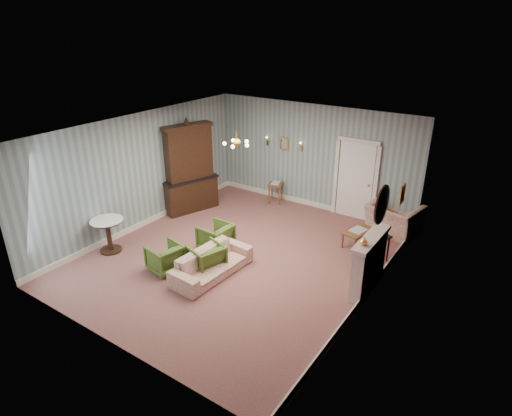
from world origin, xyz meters
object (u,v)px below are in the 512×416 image
Objects in this scene: olive_chair_b at (206,257)px; wingback_chair at (394,214)px; olive_chair_c at (216,236)px; fireplace at (369,263)px; side_table_black at (377,248)px; olive_chair_a at (165,256)px; pedestal_table at (109,235)px; sofa_chintz at (212,259)px; coffee_table at (357,238)px; dresser at (189,166)px.

wingback_chair reaches higher than olive_chair_b.
olive_chair_b is 0.96m from olive_chair_c.
olive_chair_b is at bearing 30.54° from olive_chair_c.
side_table_black is (-0.21, 1.13, -0.26)m from fireplace.
fireplace is at bearing 100.12° from olive_chair_c.
pedestal_table is (-1.66, -0.12, 0.07)m from olive_chair_a.
pedestal_table is (-5.47, -1.86, -0.18)m from fireplace.
pedestal_table reaches higher than olive_chair_b.
sofa_chintz is 2.97× the size of side_table_black.
sofa_chintz is (0.63, -0.90, 0.02)m from olive_chair_c.
coffee_table is (-0.49, -1.10, -0.32)m from wingback_chair.
pedestal_table is at bearing -161.19° from fireplace.
olive_chair_b is 3.63m from coffee_table.
pedestal_table is (-4.64, -3.44, 0.20)m from coffee_table.
fireplace is (5.51, -0.97, -0.71)m from dresser.
dresser reaches higher than sofa_chintz.
sofa_chintz is 1.34× the size of fireplace.
olive_chair_c reaches higher than olive_chair_b.
dresser is 4.84m from coffee_table.
side_table_black is (2.86, 2.40, -0.02)m from olive_chair_b.
olive_chair_b is 3.45m from dresser.
olive_chair_b is 2.47m from pedestal_table.
sofa_chintz is 0.73× the size of dresser.
wingback_chair is 2.71m from fireplace.
wingback_chair is at bearing -29.05° from sofa_chintz.
olive_chair_a is 4.62m from side_table_black.
wingback_chair is (2.53, 4.01, 0.15)m from sofa_chintz.
fireplace is 1.18m from side_table_black.
coffee_table is at bearing 77.56° from wingback_chair.
dresser is at bearing -121.57° from olive_chair_c.
olive_chair_a is 4.47m from coffee_table.
olive_chair_b is at bearing -23.67° from dresser.
pedestal_table is at bearing -143.43° from coffee_table.
dresser is at bearing 52.18° from sofa_chintz.
olive_chair_c is at bearing 55.90° from wingback_chair.
pedestal_table reaches higher than olive_chair_a.
side_table_black is at bearing 20.69° from dresser.
fireplace is at bearing 129.82° from olive_chair_b.
side_table_black is (0.13, -1.55, -0.20)m from wingback_chair.
fireplace is at bearing -79.51° from side_table_black.
olive_chair_b is at bearing 13.89° from pedestal_table.
dresser reaches higher than olive_chair_c.
olive_chair_c is at bearing -143.25° from coffee_table.
sofa_chintz is 2.65m from pedestal_table.
wingback_chair reaches higher than olive_chair_c.
coffee_table is at bearing 159.18° from olive_chair_b.
coffee_table is at bearing 130.04° from olive_chair_c.
olive_chair_b is 0.84× the size of pedestal_table.
wingback_chair is 0.85× the size of fireplace.
fireplace is at bearing 8.93° from dresser.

